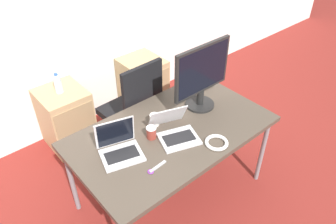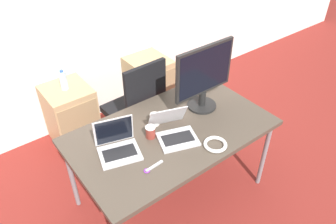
{
  "view_description": "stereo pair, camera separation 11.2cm",
  "coord_description": "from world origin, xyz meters",
  "px_view_note": "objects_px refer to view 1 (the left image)",
  "views": [
    {
      "loc": [
        -1.32,
        -1.49,
        2.46
      ],
      "look_at": [
        0.0,
        0.05,
        0.92
      ],
      "focal_mm": 35.0,
      "sensor_mm": 36.0,
      "label": 1
    },
    {
      "loc": [
        -1.24,
        -1.57,
        2.46
      ],
      "look_at": [
        0.0,
        0.05,
        0.92
      ],
      "focal_mm": 35.0,
      "sensor_mm": 36.0,
      "label": 2
    }
  ],
  "objects_px": {
    "coffee_cup_brown": "(151,133)",
    "cable_coil": "(217,143)",
    "office_chair": "(133,118)",
    "monitor": "(202,75)",
    "laptop_left": "(175,131)",
    "laptop_right": "(120,148)",
    "cabinet_left": "(66,118)",
    "coffee_cup_white": "(154,120)",
    "cabinet_right": "(143,85)",
    "water_bottle": "(58,84)"
  },
  "relations": [
    {
      "from": "cabinet_right",
      "to": "monitor",
      "type": "distance_m",
      "value": 1.39
    },
    {
      "from": "cabinet_right",
      "to": "laptop_right",
      "type": "xyz_separation_m",
      "value": [
        -1.1,
        -1.2,
        0.49
      ]
    },
    {
      "from": "laptop_left",
      "to": "cable_coil",
      "type": "height_order",
      "value": "laptop_left"
    },
    {
      "from": "cabinet_right",
      "to": "coffee_cup_white",
      "type": "xyz_separation_m",
      "value": [
        -0.7,
        -1.11,
        0.49
      ]
    },
    {
      "from": "cabinet_right",
      "to": "coffee_cup_white",
      "type": "relative_size",
      "value": 6.64
    },
    {
      "from": "cabinet_right",
      "to": "cable_coil",
      "type": "height_order",
      "value": "cable_coil"
    },
    {
      "from": "monitor",
      "to": "office_chair",
      "type": "bearing_deg",
      "value": 115.19
    },
    {
      "from": "water_bottle",
      "to": "coffee_cup_white",
      "type": "xyz_separation_m",
      "value": [
        0.31,
        -1.11,
        0.06
      ]
    },
    {
      "from": "cabinet_right",
      "to": "laptop_left",
      "type": "xyz_separation_m",
      "value": [
        -0.66,
        -1.32,
        0.49
      ]
    },
    {
      "from": "office_chair",
      "to": "coffee_cup_brown",
      "type": "xyz_separation_m",
      "value": [
        -0.29,
        -0.69,
        0.41
      ]
    },
    {
      "from": "cabinet_right",
      "to": "cable_coil",
      "type": "xyz_separation_m",
      "value": [
        -0.49,
        -1.6,
        0.45
      ]
    },
    {
      "from": "office_chair",
      "to": "monitor",
      "type": "relative_size",
      "value": 1.86
    },
    {
      "from": "office_chair",
      "to": "monitor",
      "type": "xyz_separation_m",
      "value": [
        0.3,
        -0.63,
        0.67
      ]
    },
    {
      "from": "water_bottle",
      "to": "office_chair",
      "type": "bearing_deg",
      "value": -47.38
    },
    {
      "from": "laptop_left",
      "to": "coffee_cup_brown",
      "type": "relative_size",
      "value": 4.22
    },
    {
      "from": "laptop_left",
      "to": "cable_coil",
      "type": "distance_m",
      "value": 0.33
    },
    {
      "from": "coffee_cup_brown",
      "to": "cable_coil",
      "type": "bearing_deg",
      "value": -49.03
    },
    {
      "from": "laptop_right",
      "to": "office_chair",
      "type": "bearing_deg",
      "value": 49.72
    },
    {
      "from": "cabinet_right",
      "to": "water_bottle",
      "type": "height_order",
      "value": "water_bottle"
    },
    {
      "from": "cabinet_left",
      "to": "coffee_cup_white",
      "type": "height_order",
      "value": "coffee_cup_white"
    },
    {
      "from": "office_chair",
      "to": "monitor",
      "type": "distance_m",
      "value": 0.96
    },
    {
      "from": "coffee_cup_brown",
      "to": "office_chair",
      "type": "bearing_deg",
      "value": 67.16
    },
    {
      "from": "coffee_cup_white",
      "to": "cable_coil",
      "type": "distance_m",
      "value": 0.53
    },
    {
      "from": "cabinet_left",
      "to": "monitor",
      "type": "bearing_deg",
      "value": -55.91
    },
    {
      "from": "laptop_left",
      "to": "monitor",
      "type": "distance_m",
      "value": 0.53
    },
    {
      "from": "coffee_cup_white",
      "to": "water_bottle",
      "type": "bearing_deg",
      "value": 105.74
    },
    {
      "from": "coffee_cup_white",
      "to": "cable_coil",
      "type": "relative_size",
      "value": 0.56
    },
    {
      "from": "monitor",
      "to": "cable_coil",
      "type": "distance_m",
      "value": 0.58
    },
    {
      "from": "cabinet_right",
      "to": "cable_coil",
      "type": "bearing_deg",
      "value": -107.0
    },
    {
      "from": "cable_coil",
      "to": "office_chair",
      "type": "bearing_deg",
      "value": 91.96
    },
    {
      "from": "water_bottle",
      "to": "cable_coil",
      "type": "height_order",
      "value": "water_bottle"
    },
    {
      "from": "office_chair",
      "to": "cabinet_right",
      "type": "distance_m",
      "value": 0.75
    },
    {
      "from": "office_chair",
      "to": "water_bottle",
      "type": "bearing_deg",
      "value": 132.62
    },
    {
      "from": "water_bottle",
      "to": "laptop_left",
      "type": "height_order",
      "value": "laptop_left"
    },
    {
      "from": "laptop_left",
      "to": "monitor",
      "type": "xyz_separation_m",
      "value": [
        0.44,
        0.16,
        0.25
      ]
    },
    {
      "from": "office_chair",
      "to": "laptop_right",
      "type": "relative_size",
      "value": 3.09
    },
    {
      "from": "cabinet_left",
      "to": "laptop_right",
      "type": "bearing_deg",
      "value": -94.01
    },
    {
      "from": "laptop_left",
      "to": "laptop_right",
      "type": "height_order",
      "value": "laptop_right"
    },
    {
      "from": "coffee_cup_white",
      "to": "cable_coil",
      "type": "height_order",
      "value": "coffee_cup_white"
    },
    {
      "from": "cabinet_left",
      "to": "cabinet_right",
      "type": "xyz_separation_m",
      "value": [
        1.01,
        0.0,
        0.0
      ]
    },
    {
      "from": "laptop_right",
      "to": "cable_coil",
      "type": "xyz_separation_m",
      "value": [
        0.61,
        -0.39,
        -0.04
      ]
    },
    {
      "from": "water_bottle",
      "to": "monitor",
      "type": "bearing_deg",
      "value": -55.96
    },
    {
      "from": "office_chair",
      "to": "laptop_left",
      "type": "distance_m",
      "value": 0.9
    },
    {
      "from": "monitor",
      "to": "coffee_cup_white",
      "type": "xyz_separation_m",
      "value": [
        -0.47,
        0.05,
        -0.25
      ]
    },
    {
      "from": "monitor",
      "to": "cabinet_right",
      "type": "bearing_deg",
      "value": 78.87
    },
    {
      "from": "monitor",
      "to": "laptop_right",
      "type": "bearing_deg",
      "value": -177.16
    },
    {
      "from": "laptop_left",
      "to": "laptop_right",
      "type": "distance_m",
      "value": 0.45
    },
    {
      "from": "office_chair",
      "to": "coffee_cup_white",
      "type": "bearing_deg",
      "value": -106.58
    },
    {
      "from": "cabinet_left",
      "to": "laptop_right",
      "type": "height_order",
      "value": "laptop_right"
    },
    {
      "from": "laptop_left",
      "to": "coffee_cup_white",
      "type": "distance_m",
      "value": 0.21
    }
  ]
}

